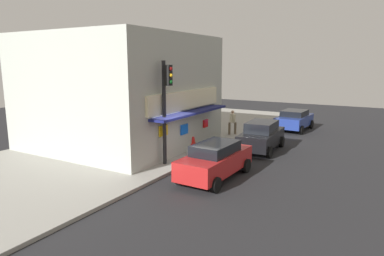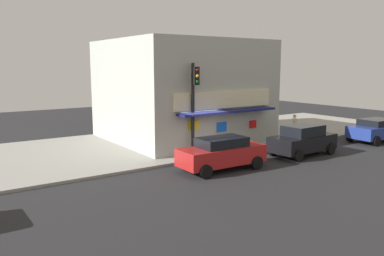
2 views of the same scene
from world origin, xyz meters
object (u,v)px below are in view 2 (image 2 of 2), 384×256
traffic_light (194,97)px  pedestrian (294,125)px  fire_hydrant (234,141)px  parked_car_red (222,153)px  parked_car_black (303,140)px  trash_can (258,134)px  parked_car_blue (376,130)px

traffic_light → pedestrian: size_ratio=2.99×
fire_hydrant → parked_car_red: bearing=-138.0°
fire_hydrant → parked_car_red: size_ratio=0.17×
fire_hydrant → traffic_light: bearing=-173.4°
traffic_light → parked_car_black: 6.56m
traffic_light → trash_can: size_ratio=5.65×
trash_can → parked_car_blue: (6.74, -4.08, 0.21)m
parked_car_black → traffic_light: bearing=151.2°
fire_hydrant → parked_car_black: 3.96m
parked_car_blue → parked_car_red: bearing=178.9°
parked_car_black → parked_car_red: bearing=178.6°
fire_hydrant → trash_can: (2.59, 0.69, 0.09)m
trash_can → parked_car_black: (-0.44, -3.99, 0.28)m
fire_hydrant → pedestrian: 4.95m
parked_car_black → parked_car_red: 5.66m
fire_hydrant → parked_car_blue: 9.94m
traffic_light → fire_hydrant: bearing=6.6°
parked_car_blue → parked_car_black: 7.18m
pedestrian → parked_car_red: (-8.42, -2.86, -0.23)m
traffic_light → pedestrian: (8.09, 0.07, -2.26)m
traffic_light → fire_hydrant: (3.18, 0.37, -2.83)m
pedestrian → parked_car_red: pedestrian is taller
parked_car_red → pedestrian: bearing=18.8°
trash_can → parked_car_blue: size_ratio=0.22×
traffic_light → parked_car_red: (-0.33, -2.79, -2.49)m
parked_car_blue → fire_hydrant: bearing=160.0°
parked_car_red → parked_car_blue: bearing=-1.1°
trash_can → parked_car_red: 7.22m
fire_hydrant → trash_can: size_ratio=0.83×
pedestrian → parked_car_blue: (4.43, -3.10, -0.27)m
pedestrian → parked_car_blue: bearing=-35.0°
traffic_light → pedestrian: traffic_light is taller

